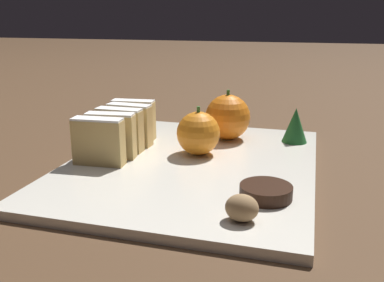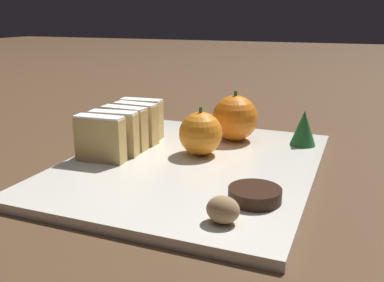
% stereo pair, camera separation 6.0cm
% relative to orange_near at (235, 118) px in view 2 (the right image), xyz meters
% --- Properties ---
extents(ground_plane, '(6.00, 6.00, 0.00)m').
position_rel_orange_near_xyz_m(ground_plane, '(-0.03, -0.13, -0.05)').
color(ground_plane, '#513823').
extents(serving_platter, '(0.34, 0.42, 0.01)m').
position_rel_orange_near_xyz_m(serving_platter, '(-0.03, -0.13, -0.04)').
color(serving_platter, silver).
rests_on(serving_platter, ground_plane).
extents(stollen_slice_front, '(0.07, 0.03, 0.07)m').
position_rel_orange_near_xyz_m(stollen_slice_front, '(-0.15, -0.17, -0.00)').
color(stollen_slice_front, tan).
rests_on(stollen_slice_front, serving_platter).
extents(stollen_slice_second, '(0.07, 0.03, 0.07)m').
position_rel_orange_near_xyz_m(stollen_slice_second, '(-0.14, -0.14, -0.00)').
color(stollen_slice_second, tan).
rests_on(stollen_slice_second, serving_platter).
extents(stollen_slice_third, '(0.07, 0.02, 0.07)m').
position_rel_orange_near_xyz_m(stollen_slice_third, '(-0.14, -0.11, -0.00)').
color(stollen_slice_third, tan).
rests_on(stollen_slice_third, serving_platter).
extents(stollen_slice_fourth, '(0.07, 0.03, 0.07)m').
position_rel_orange_near_xyz_m(stollen_slice_fourth, '(-0.14, -0.08, -0.00)').
color(stollen_slice_fourth, tan).
rests_on(stollen_slice_fourth, serving_platter).
extents(stollen_slice_fifth, '(0.07, 0.03, 0.07)m').
position_rel_orange_near_xyz_m(stollen_slice_fifth, '(-0.15, -0.04, -0.00)').
color(stollen_slice_fifth, tan).
rests_on(stollen_slice_fifth, serving_platter).
extents(orange_near, '(0.07, 0.07, 0.08)m').
position_rel_orange_near_xyz_m(orange_near, '(0.00, 0.00, 0.00)').
color(orange_near, orange).
rests_on(orange_near, serving_platter).
extents(orange_far, '(0.06, 0.06, 0.07)m').
position_rel_orange_near_xyz_m(orange_far, '(-0.03, -0.09, -0.01)').
color(orange_far, orange).
rests_on(orange_far, serving_platter).
extents(walnut, '(0.03, 0.03, 0.03)m').
position_rel_orange_near_xyz_m(walnut, '(0.07, -0.29, -0.02)').
color(walnut, '#9E7A51').
rests_on(walnut, serving_platter).
extents(chocolate_cookie, '(0.06, 0.06, 0.02)m').
position_rel_orange_near_xyz_m(chocolate_cookie, '(0.09, -0.23, -0.03)').
color(chocolate_cookie, black).
rests_on(chocolate_cookie, serving_platter).
extents(evergreen_sprig, '(0.04, 0.04, 0.06)m').
position_rel_orange_near_xyz_m(evergreen_sprig, '(0.11, 0.01, -0.01)').
color(evergreen_sprig, '#23662D').
rests_on(evergreen_sprig, serving_platter).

